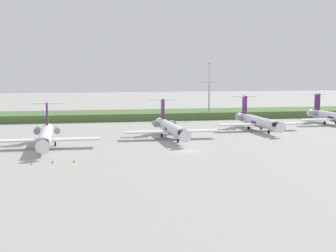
{
  "coord_description": "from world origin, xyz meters",
  "views": [
    {
      "loc": [
        -24.17,
        -99.41,
        16.56
      ],
      "look_at": [
        0.0,
        20.32,
        3.0
      ],
      "focal_mm": 54.0,
      "sensor_mm": 36.0,
      "label": 1
    }
  ],
  "objects_px": {
    "regional_jet_third": "(171,128)",
    "regional_jet_fifth": "(334,116)",
    "safety_cone_front_marker": "(32,163)",
    "regional_jet_fourth": "(257,121)",
    "safety_cone_mid_marker": "(53,162)",
    "regional_jet_second": "(46,136)",
    "antenna_mast": "(209,95)",
    "safety_cone_rear_marker": "(74,161)"
  },
  "relations": [
    {
      "from": "regional_jet_fourth",
      "to": "antenna_mast",
      "type": "height_order",
      "value": "antenna_mast"
    },
    {
      "from": "regional_jet_third",
      "to": "safety_cone_front_marker",
      "type": "distance_m",
      "value": 42.71
    },
    {
      "from": "regional_jet_fifth",
      "to": "safety_cone_mid_marker",
      "type": "height_order",
      "value": "regional_jet_fifth"
    },
    {
      "from": "regional_jet_third",
      "to": "antenna_mast",
      "type": "bearing_deg",
      "value": 63.58
    },
    {
      "from": "regional_jet_third",
      "to": "safety_cone_front_marker",
      "type": "xyz_separation_m",
      "value": [
        -31.14,
        -29.13,
        -2.26
      ]
    },
    {
      "from": "antenna_mast",
      "to": "safety_cone_mid_marker",
      "type": "bearing_deg",
      "value": -124.02
    },
    {
      "from": "safety_cone_rear_marker",
      "to": "regional_jet_second",
      "type": "bearing_deg",
      "value": 106.32
    },
    {
      "from": "regional_jet_second",
      "to": "antenna_mast",
      "type": "bearing_deg",
      "value": 46.65
    },
    {
      "from": "safety_cone_front_marker",
      "to": "safety_cone_rear_marker",
      "type": "distance_m",
      "value": 7.42
    },
    {
      "from": "regional_jet_fourth",
      "to": "safety_cone_rear_marker",
      "type": "relative_size",
      "value": 56.36
    },
    {
      "from": "safety_cone_front_marker",
      "to": "safety_cone_rear_marker",
      "type": "bearing_deg",
      "value": 5.18
    },
    {
      "from": "antenna_mast",
      "to": "safety_cone_front_marker",
      "type": "xyz_separation_m",
      "value": [
        -54.07,
        -75.29,
        -7.68
      ]
    },
    {
      "from": "safety_cone_rear_marker",
      "to": "regional_jet_third",
      "type": "bearing_deg",
      "value": 50.16
    },
    {
      "from": "regional_jet_fourth",
      "to": "regional_jet_third",
      "type": "bearing_deg",
      "value": -157.1
    },
    {
      "from": "regional_jet_third",
      "to": "antenna_mast",
      "type": "xyz_separation_m",
      "value": [
        22.93,
        46.16,
        5.41
      ]
    },
    {
      "from": "regional_jet_second",
      "to": "safety_cone_mid_marker",
      "type": "bearing_deg",
      "value": -84.46
    },
    {
      "from": "regional_jet_third",
      "to": "safety_cone_front_marker",
      "type": "relative_size",
      "value": 56.36
    },
    {
      "from": "regional_jet_third",
      "to": "safety_cone_mid_marker",
      "type": "relative_size",
      "value": 56.36
    },
    {
      "from": "regional_jet_fifth",
      "to": "safety_cone_front_marker",
      "type": "height_order",
      "value": "regional_jet_fifth"
    },
    {
      "from": "regional_jet_second",
      "to": "regional_jet_third",
      "type": "bearing_deg",
      "value": 17.47
    },
    {
      "from": "regional_jet_second",
      "to": "safety_cone_rear_marker",
      "type": "height_order",
      "value": "regional_jet_second"
    },
    {
      "from": "regional_jet_fourth",
      "to": "regional_jet_fifth",
      "type": "distance_m",
      "value": 29.21
    },
    {
      "from": "safety_cone_front_marker",
      "to": "safety_cone_mid_marker",
      "type": "relative_size",
      "value": 1.0
    },
    {
      "from": "safety_cone_rear_marker",
      "to": "safety_cone_front_marker",
      "type": "bearing_deg",
      "value": -174.82
    },
    {
      "from": "regional_jet_third",
      "to": "safety_cone_rear_marker",
      "type": "height_order",
      "value": "regional_jet_third"
    },
    {
      "from": "regional_jet_second",
      "to": "safety_cone_mid_marker",
      "type": "relative_size",
      "value": 56.36
    },
    {
      "from": "regional_jet_third",
      "to": "safety_cone_mid_marker",
      "type": "distance_m",
      "value": 39.72
    },
    {
      "from": "regional_jet_fourth",
      "to": "safety_cone_mid_marker",
      "type": "distance_m",
      "value": 67.48
    },
    {
      "from": "regional_jet_fourth",
      "to": "safety_cone_mid_marker",
      "type": "height_order",
      "value": "regional_jet_fourth"
    },
    {
      "from": "regional_jet_second",
      "to": "safety_cone_rear_marker",
      "type": "xyz_separation_m",
      "value": [
        5.63,
        -19.22,
        -2.26
      ]
    },
    {
      "from": "regional_jet_second",
      "to": "safety_cone_front_marker",
      "type": "xyz_separation_m",
      "value": [
        -1.76,
        -19.89,
        -2.26
      ]
    },
    {
      "from": "regional_jet_second",
      "to": "regional_jet_fifth",
      "type": "xyz_separation_m",
      "value": [
        84.15,
        29.22,
        0.0
      ]
    },
    {
      "from": "antenna_mast",
      "to": "safety_cone_rear_marker",
      "type": "xyz_separation_m",
      "value": [
        -46.68,
        -74.62,
        -7.68
      ]
    },
    {
      "from": "regional_jet_third",
      "to": "regional_jet_fifth",
      "type": "xyz_separation_m",
      "value": [
        54.77,
        19.97,
        0.0
      ]
    },
    {
      "from": "regional_jet_fifth",
      "to": "safety_cone_rear_marker",
      "type": "bearing_deg",
      "value": -148.33
    },
    {
      "from": "safety_cone_mid_marker",
      "to": "safety_cone_rear_marker",
      "type": "height_order",
      "value": "same"
    },
    {
      "from": "regional_jet_third",
      "to": "regional_jet_fifth",
      "type": "relative_size",
      "value": 1.0
    },
    {
      "from": "regional_jet_third",
      "to": "safety_cone_rear_marker",
      "type": "distance_m",
      "value": 37.14
    },
    {
      "from": "regional_jet_third",
      "to": "safety_cone_front_marker",
      "type": "height_order",
      "value": "regional_jet_third"
    },
    {
      "from": "safety_cone_front_marker",
      "to": "safety_cone_rear_marker",
      "type": "xyz_separation_m",
      "value": [
        7.39,
        0.67,
        0.0
      ]
    },
    {
      "from": "regional_jet_second",
      "to": "safety_cone_front_marker",
      "type": "height_order",
      "value": "regional_jet_second"
    },
    {
      "from": "regional_jet_third",
      "to": "safety_cone_mid_marker",
      "type": "xyz_separation_m",
      "value": [
        -27.5,
        -28.57,
        -2.26
      ]
    }
  ]
}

